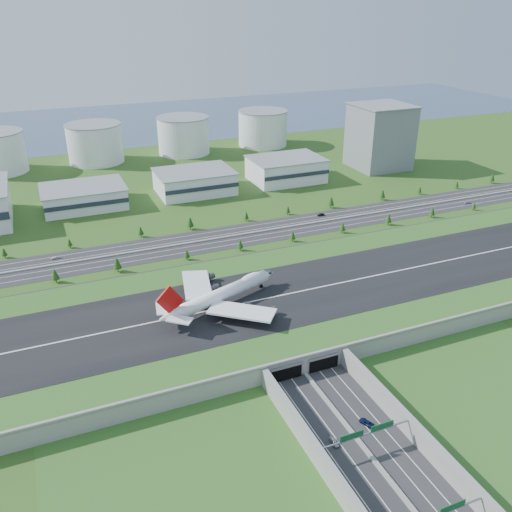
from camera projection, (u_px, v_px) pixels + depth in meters
name	position (u px, v px, depth m)	size (l,w,h in m)	color
ground	(258.00, 315.00, 265.04)	(1200.00, 1200.00, 0.00)	#2D4A17
airfield_deck	(258.00, 308.00, 263.19)	(520.00, 100.00, 9.20)	gray
underpass_road	(373.00, 451.00, 180.72)	(38.80, 120.40, 8.00)	#28282B
sign_gantry_near	(367.00, 435.00, 182.84)	(38.70, 0.70, 9.80)	gray
north_expressway	(200.00, 242.00, 344.18)	(560.00, 36.00, 0.12)	#28282B
tree_row	(234.00, 230.00, 349.24)	(501.63, 48.67, 8.37)	#3D2819
hangar_mid_a	(84.00, 197.00, 399.40)	(58.00, 42.00, 15.00)	silver
hangar_mid_b	(195.00, 182.00, 428.33)	(58.00, 42.00, 17.00)	silver
hangar_mid_c	(286.00, 170.00, 455.53)	(58.00, 42.00, 19.00)	silver
office_tower	(380.00, 137.00, 484.74)	(46.00, 46.00, 55.00)	slate
fuel_tank_b	(95.00, 144.00, 503.71)	(50.00, 50.00, 35.00)	white
fuel_tank_c	(184.00, 135.00, 533.07)	(50.00, 50.00, 35.00)	white
fuel_tank_d	(263.00, 128.00, 562.43)	(50.00, 50.00, 35.00)	white
bay_water	(107.00, 124.00, 665.00)	(1200.00, 260.00, 0.06)	#394E6C
boeing_747	(221.00, 295.00, 254.68)	(66.15, 61.41, 21.38)	white
car_0	(334.00, 442.00, 188.01)	(1.95, 4.86, 1.65)	#A3A3A7
car_2	(366.00, 422.00, 196.69)	(2.58, 5.60, 1.56)	#0B1838
car_5	(321.00, 215.00, 384.66)	(1.77, 5.08, 1.67)	black
car_6	(467.00, 202.00, 407.54)	(2.80, 6.07, 1.69)	#BCBCC1
car_7	(55.00, 258.00, 321.24)	(2.00, 4.92, 1.43)	silver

